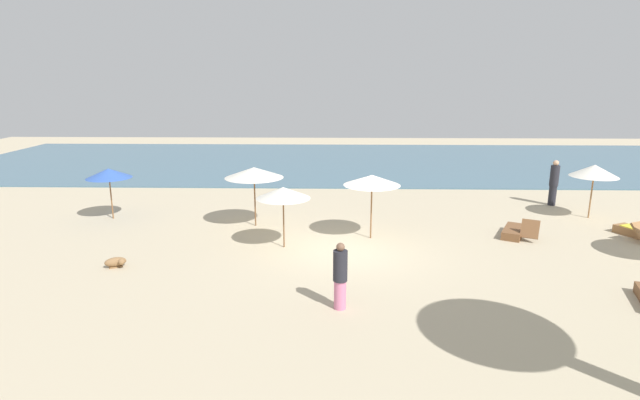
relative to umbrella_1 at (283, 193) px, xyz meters
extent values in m
plane|color=#BCAD8E|center=(2.17, -0.26, -1.82)|extent=(60.00, 60.00, 0.00)
cube|color=#476B7F|center=(2.17, 16.74, -1.79)|extent=(48.00, 16.00, 0.06)
cylinder|color=brown|center=(0.00, 0.00, -0.84)|extent=(0.05, 0.05, 1.96)
cone|color=silver|center=(0.00, 0.00, 0.00)|extent=(1.74, 1.74, 0.37)
cylinder|color=olive|center=(11.67, 3.77, -0.79)|extent=(0.06, 0.06, 2.07)
cone|color=silver|center=(11.67, 3.77, 0.07)|extent=(1.78, 1.78, 0.46)
cylinder|color=brown|center=(2.90, 1.02, -0.74)|extent=(0.05, 0.05, 2.16)
cone|color=silver|center=(2.90, 1.02, 0.22)|extent=(1.92, 1.92, 0.34)
cylinder|color=brown|center=(-1.29, 2.39, -0.74)|extent=(0.05, 0.05, 2.16)
cone|color=silver|center=(-1.29, 2.39, 0.20)|extent=(2.15, 2.15, 0.39)
cylinder|color=brown|center=(-7.03, 3.21, -0.85)|extent=(0.05, 0.05, 1.94)
cone|color=#3359B2|center=(-7.03, 3.21, -0.02)|extent=(1.71, 1.71, 0.37)
cube|color=olive|center=(12.20, 1.38, -1.68)|extent=(1.17, 1.61, 0.28)
cube|color=yellow|center=(12.20, 1.38, -1.53)|extent=(0.90, 1.17, 0.03)
cube|color=brown|center=(7.91, 1.40, -1.68)|extent=(1.21, 1.61, 0.28)
cube|color=brown|center=(8.23, 0.78, -1.38)|extent=(0.68, 0.60, 0.60)
cylinder|color=#D17299|center=(1.76, -4.42, -1.46)|extent=(0.31, 0.31, 0.72)
cylinder|color=#26262D|center=(1.76, -4.42, -0.73)|extent=(0.37, 0.37, 0.75)
sphere|color=brown|center=(1.76, -4.42, -0.26)|extent=(0.20, 0.20, 0.20)
cylinder|color=#26262D|center=(11.06, 5.77, -1.40)|extent=(0.32, 0.32, 0.85)
cylinder|color=#26262D|center=(11.06, 5.77, -0.53)|extent=(0.37, 0.37, 0.89)
sphere|color=tan|center=(11.06, 5.77, 0.02)|extent=(0.24, 0.24, 0.24)
cube|color=olive|center=(-4.76, -1.90, -1.80)|extent=(0.41, 0.34, 0.04)
ellipsoid|color=olive|center=(-4.76, -1.90, -1.66)|extent=(0.66, 0.52, 0.27)
sphere|color=olive|center=(-4.52, -2.02, -1.60)|extent=(0.19, 0.19, 0.19)
camera|label=1|loc=(1.56, -15.54, 3.63)|focal=28.22mm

